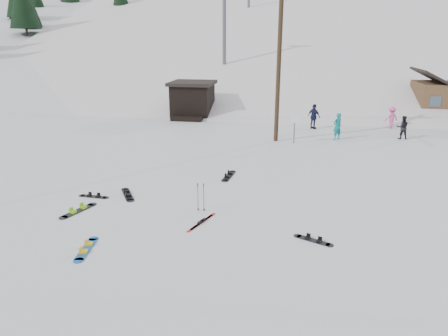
# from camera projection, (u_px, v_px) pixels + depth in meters

# --- Properties ---
(ground) EXTENTS (200.00, 200.00, 0.00)m
(ground) POSITION_uv_depth(u_px,v_px,m) (184.00, 253.00, 11.85)
(ground) COLOR silver
(ground) RESTS_ON ground
(ski_slope) EXTENTS (60.00, 85.24, 65.97)m
(ski_slope) POSITION_uv_depth(u_px,v_px,m) (273.00, 150.00, 67.06)
(ski_slope) COLOR silver
(ski_slope) RESTS_ON ground
(ridge_left) EXTENTS (47.54, 95.03, 58.38)m
(ridge_left) POSITION_uv_depth(u_px,v_px,m) (53.00, 145.00, 66.08)
(ridge_left) COLOR silver
(ridge_left) RESTS_ON ground
(treeline_left) EXTENTS (20.00, 64.00, 10.00)m
(treeline_left) POSITION_uv_depth(u_px,v_px,m) (22.00, 83.00, 54.82)
(treeline_left) COLOR black
(treeline_left) RESTS_ON ground
(treeline_crest) EXTENTS (50.00, 6.00, 10.00)m
(treeline_crest) POSITION_uv_depth(u_px,v_px,m) (283.00, 64.00, 92.30)
(treeline_crest) COLOR black
(treeline_crest) RESTS_ON ski_slope
(utility_pole) EXTENTS (2.00, 0.26, 9.00)m
(utility_pole) POSITION_uv_depth(u_px,v_px,m) (279.00, 63.00, 23.15)
(utility_pole) COLOR #3A2819
(utility_pole) RESTS_ON ground
(trail_sign) EXTENTS (0.50, 0.09, 1.85)m
(trail_sign) POSITION_uv_depth(u_px,v_px,m) (295.00, 122.00, 23.64)
(trail_sign) COLOR #595B60
(trail_sign) RESTS_ON ground
(lift_hut) EXTENTS (3.40, 4.10, 2.75)m
(lift_hut) POSITION_uv_depth(u_px,v_px,m) (193.00, 99.00, 31.83)
(lift_hut) COLOR black
(lift_hut) RESTS_ON ground
(lift_tower_near) EXTENTS (2.20, 0.36, 8.00)m
(lift_tower_near) POSITION_uv_depth(u_px,v_px,m) (224.00, 17.00, 38.10)
(lift_tower_near) COLOR #595B60
(lift_tower_near) RESTS_ON ski_slope
(hero_snowboard) EXTENTS (0.49, 1.57, 0.11)m
(hero_snowboard) POSITION_uv_depth(u_px,v_px,m) (86.00, 249.00, 12.03)
(hero_snowboard) COLOR #1A5DAB
(hero_snowboard) RESTS_ON ground
(hero_skis) EXTENTS (0.68, 1.63, 0.09)m
(hero_skis) POSITION_uv_depth(u_px,v_px,m) (202.00, 222.00, 13.78)
(hero_skis) COLOR #AC1116
(hero_skis) RESTS_ON ground
(ski_poles) EXTENTS (0.30, 0.08, 1.08)m
(ski_poles) POSITION_uv_depth(u_px,v_px,m) (201.00, 197.00, 14.55)
(ski_poles) COLOR black
(ski_poles) RESTS_ON ground
(board_scatter_a) EXTENTS (1.30, 0.30, 0.09)m
(board_scatter_a) POSITION_uv_depth(u_px,v_px,m) (94.00, 196.00, 15.99)
(board_scatter_a) COLOR black
(board_scatter_a) RESTS_ON ground
(board_scatter_b) EXTENTS (1.01, 1.42, 0.11)m
(board_scatter_b) POSITION_uv_depth(u_px,v_px,m) (128.00, 194.00, 16.17)
(board_scatter_b) COLOR black
(board_scatter_b) RESTS_ON ground
(board_scatter_c) EXTENTS (0.76, 1.58, 0.12)m
(board_scatter_c) POSITION_uv_depth(u_px,v_px,m) (78.00, 210.00, 14.68)
(board_scatter_c) COLOR black
(board_scatter_c) RESTS_ON ground
(board_scatter_d) EXTENTS (1.22, 0.68, 0.09)m
(board_scatter_d) POSITION_uv_depth(u_px,v_px,m) (313.00, 240.00, 12.55)
(board_scatter_d) COLOR black
(board_scatter_d) RESTS_ON ground
(board_scatter_f) EXTENTS (0.46, 1.64, 0.12)m
(board_scatter_f) POSITION_uv_depth(u_px,v_px,m) (229.00, 176.00, 18.33)
(board_scatter_f) COLOR black
(board_scatter_f) RESTS_ON ground
(skier_teal) EXTENTS (0.72, 0.68, 1.66)m
(skier_teal) POSITION_uv_depth(u_px,v_px,m) (337.00, 126.00, 24.68)
(skier_teal) COLOR #0B7777
(skier_teal) RESTS_ON ground
(skier_dark) EXTENTS (0.71, 0.55, 1.46)m
(skier_dark) POSITION_uv_depth(u_px,v_px,m) (403.00, 127.00, 24.85)
(skier_dark) COLOR black
(skier_dark) RESTS_ON ground
(skier_pink) EXTENTS (1.11, 0.90, 1.50)m
(skier_pink) POSITION_uv_depth(u_px,v_px,m) (391.00, 118.00, 27.74)
(skier_pink) COLOR #EB539F
(skier_pink) RESTS_ON ground
(skier_navy) EXTENTS (1.04, 0.96, 1.72)m
(skier_navy) POSITION_uv_depth(u_px,v_px,m) (314.00, 117.00, 27.54)
(skier_navy) COLOR #161838
(skier_navy) RESTS_ON ground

